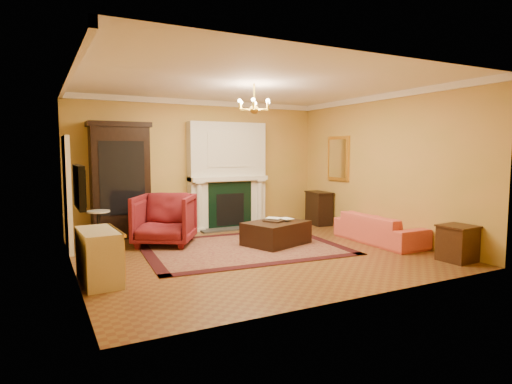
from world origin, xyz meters
TOP-DOWN VIEW (x-y plane):
  - floor at (0.00, 0.00)m, footprint 6.00×5.50m
  - ceiling at (0.00, 0.00)m, footprint 6.00×5.50m
  - wall_back at (0.00, 2.76)m, footprint 6.00×0.02m
  - wall_front at (0.00, -2.76)m, footprint 6.00×0.02m
  - wall_left at (-3.01, 0.00)m, footprint 0.02×5.50m
  - wall_right at (3.01, 0.00)m, footprint 0.02×5.50m
  - fireplace at (0.60, 2.57)m, footprint 1.90×0.70m
  - crown_molding at (0.00, 0.96)m, footprint 6.00×5.50m
  - doorway at (-2.95, 1.70)m, footprint 0.08×1.05m
  - tv_panel at (-2.95, -0.60)m, footprint 0.09×0.95m
  - gilt_mirror at (2.97, 1.40)m, footprint 0.06×0.76m
  - chandelier at (-0.00, 0.00)m, footprint 0.63×0.55m
  - oriental_rug at (-0.04, 0.39)m, footprint 3.83×2.99m
  - china_cabinet at (-1.89, 2.49)m, footprint 1.16×0.53m
  - wingback_armchair at (-1.27, 1.34)m, footprint 1.42×1.40m
  - pedestal_table at (-2.46, 1.50)m, footprint 0.41×0.41m
  - commode at (-2.73, -0.60)m, footprint 0.53×1.02m
  - coral_sofa at (2.60, -0.41)m, footprint 0.60×1.97m
  - end_table at (2.72, -2.10)m, footprint 0.52×0.52m
  - console_table at (2.78, 1.89)m, footprint 0.49×0.76m
  - leather_ottoman at (0.66, 0.36)m, footprint 1.39×1.20m
  - ottoman_tray at (0.71, 0.44)m, footprint 0.57×0.53m
  - book_a at (0.62, 0.44)m, footprint 0.18×0.16m
  - book_b at (0.80, 0.36)m, footprint 0.20×0.04m
  - topiary_left at (0.05, 2.53)m, footprint 0.15×0.15m
  - topiary_right at (1.21, 2.53)m, footprint 0.16×0.16m

SIDE VIEW (x-z plane):
  - floor at x=0.00m, z-range -0.02..0.00m
  - oriental_rug at x=-0.04m, z-range 0.00..0.01m
  - leather_ottoman at x=0.66m, z-range 0.02..0.45m
  - end_table at x=2.72m, z-range 0.00..0.57m
  - commode at x=-2.73m, z-range 0.00..0.74m
  - coral_sofa at x=2.60m, z-range 0.00..0.77m
  - console_table at x=2.78m, z-range 0.00..0.79m
  - pedestal_table at x=-2.46m, z-range 0.06..0.79m
  - ottoman_tray at x=0.71m, z-range 0.45..0.48m
  - wingback_armchair at x=-1.27m, z-range 0.00..1.10m
  - book_b at x=0.80m, z-range 0.48..0.76m
  - book_a at x=0.62m, z-range 0.48..0.77m
  - doorway at x=-2.95m, z-range 0.00..2.10m
  - china_cabinet at x=-1.89m, z-range 0.00..2.32m
  - fireplace at x=0.60m, z-range -0.06..2.44m
  - tv_panel at x=-2.95m, z-range 1.06..1.64m
  - topiary_left at x=0.05m, z-range 1.25..1.66m
  - topiary_right at x=1.21m, z-range 1.25..1.68m
  - wall_back at x=0.00m, z-range 0.00..3.00m
  - wall_front at x=0.00m, z-range 0.00..3.00m
  - wall_left at x=-3.01m, z-range 0.00..3.00m
  - wall_right at x=3.01m, z-range 0.00..3.00m
  - gilt_mirror at x=2.97m, z-range 1.12..2.17m
  - chandelier at x=0.00m, z-range 2.34..2.87m
  - crown_molding at x=0.00m, z-range 2.88..3.00m
  - ceiling at x=0.00m, z-range 3.00..3.02m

